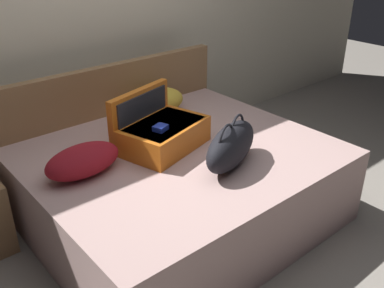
{
  "coord_description": "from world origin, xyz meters",
  "views": [
    {
      "loc": [
        -1.63,
        -1.65,
        1.93
      ],
      "look_at": [
        0.0,
        0.27,
        0.66
      ],
      "focal_mm": 40.61,
      "sensor_mm": 36.0,
      "label": 1
    }
  ],
  "objects": [
    {
      "name": "hard_case_large",
      "position": [
        -0.06,
        0.54,
        0.67
      ],
      "size": [
        0.67,
        0.57,
        0.38
      ],
      "rotation": [
        0.0,
        0.0,
        0.27
      ],
      "color": "#D16619",
      "rests_on": "bed"
    },
    {
      "name": "pillow_center_head",
      "position": [
        -0.65,
        0.54,
        0.65
      ],
      "size": [
        0.5,
        0.29,
        0.19
      ],
      "primitive_type": "ellipsoid",
      "rotation": [
        0.0,
        0.0,
        0.05
      ],
      "color": "maroon",
      "rests_on": "bed"
    },
    {
      "name": "ground_plane",
      "position": [
        0.0,
        0.0,
        0.0
      ],
      "size": [
        12.0,
        12.0,
        0.0
      ],
      "primitive_type": "plane",
      "color": "gray"
    },
    {
      "name": "pillow_near_headboard",
      "position": [
        0.3,
        1.04,
        0.66
      ],
      "size": [
        0.46,
        0.33,
        0.2
      ],
      "primitive_type": "ellipsoid",
      "rotation": [
        0.0,
        0.0,
        -0.05
      ],
      "color": "gold",
      "rests_on": "bed"
    },
    {
      "name": "bed",
      "position": [
        0.0,
        0.4,
        0.28
      ],
      "size": [
        1.97,
        1.69,
        0.56
      ],
      "primitive_type": "cube",
      "color": "#BC9993",
      "rests_on": "ground"
    },
    {
      "name": "headboard",
      "position": [
        0.0,
        1.28,
        0.48
      ],
      "size": [
        2.01,
        0.08,
        0.96
      ],
      "primitive_type": "cube",
      "color": "olive",
      "rests_on": "ground"
    },
    {
      "name": "duffel_bag",
      "position": [
        0.12,
        0.04,
        0.7
      ],
      "size": [
        0.62,
        0.41,
        0.32
      ],
      "rotation": [
        0.0,
        0.0,
        0.38
      ],
      "color": "black",
      "rests_on": "bed"
    },
    {
      "name": "back_wall",
      "position": [
        0.0,
        1.65,
        1.3
      ],
      "size": [
        8.0,
        0.1,
        2.6
      ],
      "primitive_type": "cube",
      "color": "beige",
      "rests_on": "ground"
    }
  ]
}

